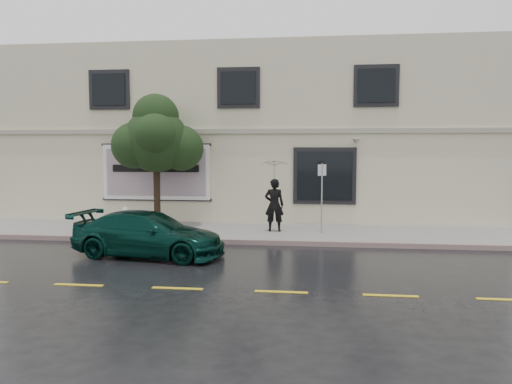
# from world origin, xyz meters

# --- Properties ---
(ground) EXTENTS (90.00, 90.00, 0.00)m
(ground) POSITION_xyz_m (0.00, 0.00, 0.00)
(ground) COLOR black
(ground) RESTS_ON ground
(sidewalk) EXTENTS (20.00, 3.50, 0.15)m
(sidewalk) POSITION_xyz_m (0.00, 3.25, 0.07)
(sidewalk) COLOR gray
(sidewalk) RESTS_ON ground
(curb) EXTENTS (20.00, 0.18, 0.16)m
(curb) POSITION_xyz_m (0.00, 1.50, 0.07)
(curb) COLOR gray
(curb) RESTS_ON ground
(road_marking) EXTENTS (19.00, 0.12, 0.01)m
(road_marking) POSITION_xyz_m (0.00, -3.50, 0.01)
(road_marking) COLOR gold
(road_marking) RESTS_ON ground
(building) EXTENTS (20.00, 8.12, 7.00)m
(building) POSITION_xyz_m (0.00, 9.00, 3.50)
(building) COLOR beige
(building) RESTS_ON ground
(billboard) EXTENTS (4.30, 0.16, 2.20)m
(billboard) POSITION_xyz_m (-3.20, 4.92, 2.05)
(billboard) COLOR white
(billboard) RESTS_ON ground
(car) EXTENTS (4.46, 2.46, 1.23)m
(car) POSITION_xyz_m (-1.65, -0.50, 0.62)
(car) COLOR black
(car) RESTS_ON ground
(pedestrian) EXTENTS (0.67, 0.45, 1.80)m
(pedestrian) POSITION_xyz_m (1.49, 3.20, 1.05)
(pedestrian) COLOR black
(pedestrian) RESTS_ON sidewalk
(umbrella) EXTENTS (1.33, 1.33, 0.75)m
(umbrella) POSITION_xyz_m (1.49, 3.20, 2.32)
(umbrella) COLOR black
(umbrella) RESTS_ON pedestrian
(street_tree) EXTENTS (2.27, 2.27, 4.23)m
(street_tree) POSITION_xyz_m (-2.76, 3.66, 3.22)
(street_tree) COLOR #2D2214
(street_tree) RESTS_ON sidewalk
(fire_hydrant) EXTENTS (0.33, 0.31, 0.80)m
(fire_hydrant) POSITION_xyz_m (-3.67, 2.99, 0.54)
(fire_hydrant) COLOR silver
(fire_hydrant) RESTS_ON sidewalk
(sign_pole) EXTENTS (0.28, 0.11, 2.32)m
(sign_pole) POSITION_xyz_m (3.08, 3.05, 1.56)
(sign_pole) COLOR #989CA1
(sign_pole) RESTS_ON sidewalk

